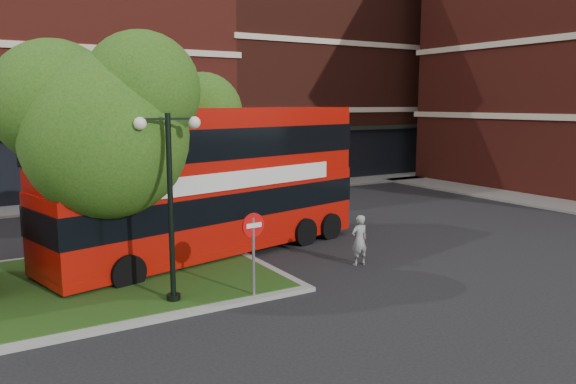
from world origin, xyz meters
TOP-DOWN VIEW (x-y plane):
  - ground at (0.00, 0.00)m, footprint 120.00×120.00m
  - pavement_far at (0.00, 16.50)m, footprint 44.00×3.00m
  - terrace_far_right at (14.00, 24.00)m, footprint 18.00×12.00m
  - traffic_island at (-8.00, 3.00)m, footprint 12.60×7.60m
  - tree_island_west at (-6.60, 2.58)m, footprint 5.40×4.71m
  - tree_island_east at (-3.58, 5.06)m, footprint 4.46×3.90m
  - lamp_island at (-5.50, 0.20)m, footprint 1.72×0.36m
  - lamp_far_left at (2.00, 14.50)m, footprint 1.72×0.36m
  - lamp_far_right at (10.00, 14.50)m, footprint 1.72×0.36m
  - bus at (-2.62, 4.32)m, footprint 11.99×5.34m
  - woman at (0.99, 0.69)m, footprint 0.62×0.41m
  - car_silver at (-0.00, 16.00)m, footprint 4.82×2.41m
  - car_white at (6.39, 15.43)m, footprint 4.69×1.93m
  - no_entry_sign at (-3.50, -0.50)m, footprint 0.66×0.10m

SIDE VIEW (x-z plane):
  - ground at x=0.00m, z-range 0.00..0.00m
  - pavement_far at x=0.00m, z-range 0.00..0.12m
  - traffic_island at x=-8.00m, z-range -0.01..0.14m
  - car_white at x=6.39m, z-range 0.00..1.51m
  - car_silver at x=0.00m, z-range 0.00..1.58m
  - woman at x=0.99m, z-range 0.00..1.66m
  - no_entry_sign at x=-3.50m, z-range 0.51..2.89m
  - lamp_island at x=-5.50m, z-range 0.33..5.33m
  - lamp_far_left at x=2.00m, z-range 0.33..5.33m
  - lamp_far_right at x=10.00m, z-range 0.33..5.33m
  - bus at x=-2.62m, z-range 0.70..5.16m
  - tree_island_east at x=-3.58m, z-range 1.10..7.39m
  - tree_island_west at x=-6.60m, z-range 1.19..8.40m
  - terrace_far_right at x=14.00m, z-range 0.00..16.00m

